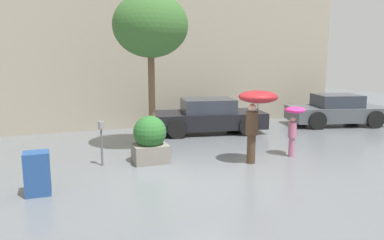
{
  "coord_description": "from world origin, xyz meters",
  "views": [
    {
      "loc": [
        -2.91,
        -8.09,
        2.83
      ],
      "look_at": [
        0.59,
        1.6,
        1.05
      ],
      "focal_mm": 35.0,
      "sensor_mm": 36.0,
      "label": 1
    }
  ],
  "objects_px": {
    "parked_car_far": "(336,111)",
    "newspaper_box": "(37,173)",
    "street_tree": "(150,26)",
    "planter_box": "(150,139)",
    "parked_car_near": "(208,117)",
    "person_adult": "(257,105)",
    "person_child": "(294,120)",
    "parking_meter": "(101,134)"
  },
  "relations": [
    {
      "from": "parked_car_far",
      "to": "newspaper_box",
      "type": "relative_size",
      "value": 4.58
    },
    {
      "from": "street_tree",
      "to": "newspaper_box",
      "type": "relative_size",
      "value": 5.15
    },
    {
      "from": "planter_box",
      "to": "parked_car_near",
      "type": "height_order",
      "value": "same"
    },
    {
      "from": "person_adult",
      "to": "parked_car_far",
      "type": "bearing_deg",
      "value": 53.87
    },
    {
      "from": "parked_car_far",
      "to": "street_tree",
      "type": "bearing_deg",
      "value": 113.14
    },
    {
      "from": "person_child",
      "to": "street_tree",
      "type": "xyz_separation_m",
      "value": [
        -3.54,
        2.2,
        2.63
      ]
    },
    {
      "from": "person_adult",
      "to": "parked_car_far",
      "type": "relative_size",
      "value": 0.47
    },
    {
      "from": "parked_car_near",
      "to": "street_tree",
      "type": "xyz_separation_m",
      "value": [
        -2.55,
        -1.75,
        3.08
      ]
    },
    {
      "from": "person_child",
      "to": "parked_car_near",
      "type": "relative_size",
      "value": 0.32
    },
    {
      "from": "planter_box",
      "to": "parked_car_far",
      "type": "xyz_separation_m",
      "value": [
        8.51,
        2.76,
        -0.04
      ]
    },
    {
      "from": "person_adult",
      "to": "parking_meter",
      "type": "distance_m",
      "value": 4.08
    },
    {
      "from": "person_adult",
      "to": "person_child",
      "type": "xyz_separation_m",
      "value": [
        1.35,
        0.25,
        -0.51
      ]
    },
    {
      "from": "newspaper_box",
      "to": "planter_box",
      "type": "bearing_deg",
      "value": 29.4
    },
    {
      "from": "street_tree",
      "to": "newspaper_box",
      "type": "xyz_separation_m",
      "value": [
        -3.15,
        -2.95,
        -3.22
      ]
    },
    {
      "from": "person_child",
      "to": "street_tree",
      "type": "bearing_deg",
      "value": 123.86
    },
    {
      "from": "parked_car_near",
      "to": "parked_car_far",
      "type": "xyz_separation_m",
      "value": [
        5.55,
        -0.39,
        -0.0
      ]
    },
    {
      "from": "person_adult",
      "to": "person_child",
      "type": "relative_size",
      "value": 1.37
    },
    {
      "from": "planter_box",
      "to": "parked_car_near",
      "type": "relative_size",
      "value": 0.29
    },
    {
      "from": "person_child",
      "to": "parking_meter",
      "type": "relative_size",
      "value": 1.21
    },
    {
      "from": "person_adult",
      "to": "newspaper_box",
      "type": "xyz_separation_m",
      "value": [
        -5.34,
        -0.5,
        -1.1
      ]
    },
    {
      "from": "planter_box",
      "to": "parking_meter",
      "type": "bearing_deg",
      "value": 175.46
    },
    {
      "from": "person_child",
      "to": "parked_car_far",
      "type": "height_order",
      "value": "person_child"
    },
    {
      "from": "person_child",
      "to": "newspaper_box",
      "type": "xyz_separation_m",
      "value": [
        -6.68,
        -0.75,
        -0.59
      ]
    },
    {
      "from": "parking_meter",
      "to": "person_child",
      "type": "bearing_deg",
      "value": -9.72
    },
    {
      "from": "parked_car_far",
      "to": "person_adult",
      "type": "bearing_deg",
      "value": 136.4
    },
    {
      "from": "parked_car_near",
      "to": "newspaper_box",
      "type": "distance_m",
      "value": 7.38
    },
    {
      "from": "street_tree",
      "to": "parking_meter",
      "type": "distance_m",
      "value": 3.53
    },
    {
      "from": "parked_car_near",
      "to": "parked_car_far",
      "type": "bearing_deg",
      "value": -84.64
    },
    {
      "from": "parked_car_near",
      "to": "newspaper_box",
      "type": "relative_size",
      "value": 4.85
    },
    {
      "from": "person_adult",
      "to": "parked_car_near",
      "type": "relative_size",
      "value": 0.44
    },
    {
      "from": "parked_car_near",
      "to": "newspaper_box",
      "type": "xyz_separation_m",
      "value": [
        -5.7,
        -4.69,
        -0.14
      ]
    },
    {
      "from": "planter_box",
      "to": "person_adult",
      "type": "bearing_deg",
      "value": -21.9
    },
    {
      "from": "parked_car_near",
      "to": "parking_meter",
      "type": "bearing_deg",
      "value": 135.32
    },
    {
      "from": "person_child",
      "to": "newspaper_box",
      "type": "bearing_deg",
      "value": 162.1
    },
    {
      "from": "planter_box",
      "to": "parked_car_far",
      "type": "bearing_deg",
      "value": 17.95
    },
    {
      "from": "street_tree",
      "to": "parking_meter",
      "type": "bearing_deg",
      "value": -141.95
    },
    {
      "from": "person_child",
      "to": "person_adult",
      "type": "bearing_deg",
      "value": 166.35
    },
    {
      "from": "person_adult",
      "to": "street_tree",
      "type": "height_order",
      "value": "street_tree"
    },
    {
      "from": "street_tree",
      "to": "parked_car_near",
      "type": "bearing_deg",
      "value": 34.41
    },
    {
      "from": "planter_box",
      "to": "parking_meter",
      "type": "xyz_separation_m",
      "value": [
        -1.25,
        0.1,
        0.22
      ]
    },
    {
      "from": "person_child",
      "to": "newspaper_box",
      "type": "relative_size",
      "value": 1.57
    },
    {
      "from": "planter_box",
      "to": "street_tree",
      "type": "relative_size",
      "value": 0.27
    }
  ]
}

